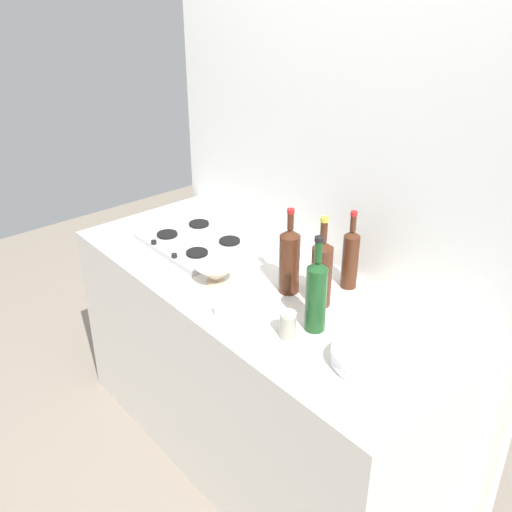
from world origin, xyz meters
The scene contains 12 objects.
ground_plane centered at (0.00, 0.00, 0.00)m, with size 6.00×6.00×0.00m, color gray.
counter_block centered at (0.00, 0.00, 0.45)m, with size 1.80×0.70×0.90m, color silver.
backsplash_panel centered at (0.00, 0.38, 1.11)m, with size 1.90×0.06×2.21m, color white.
stovetop_hob centered at (-0.43, 0.02, 0.91)m, with size 0.47×0.39×0.04m.
plate_stack centered at (0.63, -0.07, 0.93)m, with size 0.21×0.21×0.06m.
wine_bottle_leftmost centered at (0.38, -0.05, 1.04)m, with size 0.07×0.07×0.36m.
wine_bottle_mid_left centered at (0.13, 0.06, 1.04)m, with size 0.08×0.08×0.35m.
wine_bottle_mid_right centered at (0.26, 0.26, 1.03)m, with size 0.06×0.06×0.32m.
wine_bottle_rightmost centered at (0.27, 0.08, 1.04)m, with size 0.08×0.08×0.36m.
mixing_bowl centered at (-0.10, -0.12, 0.94)m, with size 0.16×0.16×0.08m.
butter_dish centered at (0.15, -0.22, 0.93)m, with size 0.13×0.10×0.06m, color white.
condiment_jar_front centered at (0.35, -0.15, 0.95)m, with size 0.06×0.06×0.10m.
Camera 1 is at (1.59, -1.33, 2.12)m, focal length 42.19 mm.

